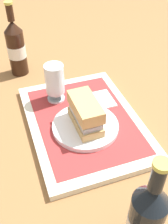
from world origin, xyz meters
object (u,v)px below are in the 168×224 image
(sandwich, at_px, (85,112))
(beer_bottle, at_px, (16,48))
(plate, at_px, (85,126))
(second_bottle, at_px, (145,220))
(beer_glass, at_px, (55,82))

(sandwich, bearing_deg, beer_bottle, 16.80)
(beer_bottle, bearing_deg, plate, -162.22)
(beer_bottle, bearing_deg, second_bottle, -170.68)
(beer_bottle, relative_size, second_bottle, 1.00)
(plate, relative_size, second_bottle, 0.71)
(plate, relative_size, beer_glass, 1.52)
(beer_glass, bearing_deg, plate, -164.41)
(beer_glass, distance_m, beer_bottle, 0.25)
(second_bottle, bearing_deg, beer_glass, 4.45)
(sandwich, xyz_separation_m, beer_bottle, (0.39, 0.13, 0.03))
(plate, height_order, beer_bottle, beer_bottle)
(beer_glass, relative_size, second_bottle, 0.47)
(beer_glass, xyz_separation_m, second_bottle, (-0.50, -0.04, 0.02))
(plate, relative_size, beer_bottle, 0.71)
(sandwich, distance_m, beer_glass, 0.16)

